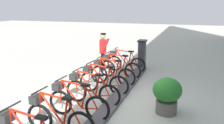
{
  "coord_description": "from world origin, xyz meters",
  "views": [
    {
      "loc": [
        -2.02,
        5.97,
        2.8
      ],
      "look_at": [
        0.5,
        -1.38,
        0.9
      ],
      "focal_mm": 37.38,
      "sensor_mm": 36.0,
      "label": 1
    }
  ],
  "objects": [
    {
      "name": "planter_bush",
      "position": [
        -1.52,
        0.08,
        0.54
      ],
      "size": [
        0.76,
        0.76,
        0.97
      ],
      "color": "#59544C",
      "rests_on": "ground"
    },
    {
      "name": "worker_near_rack",
      "position": [
        1.5,
        -3.13,
        0.91
      ],
      "size": [
        0.52,
        0.69,
        1.66
      ],
      "color": "white",
      "rests_on": "ground"
    },
    {
      "name": "bike_docked_2",
      "position": [
        0.62,
        -1.58,
        0.43
      ],
      "size": [
        1.72,
        0.54,
        1.02
      ],
      "color": "black",
      "rests_on": "ground"
    },
    {
      "name": "ground_plane",
      "position": [
        0.0,
        0.0,
        0.0
      ],
      "size": [
        60.0,
        60.0,
        0.0
      ],
      "primitive_type": "plane",
      "color": "#B5B5A7"
    },
    {
      "name": "bike_docked_5",
      "position": [
        0.62,
        1.09,
        0.43
      ],
      "size": [
        1.72,
        0.54,
        1.02
      ],
      "color": "black",
      "rests_on": "ground"
    },
    {
      "name": "bike_docked_1",
      "position": [
        0.62,
        -2.47,
        0.43
      ],
      "size": [
        1.72,
        0.54,
        1.02
      ],
      "color": "black",
      "rests_on": "ground"
    },
    {
      "name": "bike_docked_4",
      "position": [
        0.62,
        0.2,
        0.43
      ],
      "size": [
        1.72,
        0.54,
        1.02
      ],
      "color": "black",
      "rests_on": "ground"
    },
    {
      "name": "bike_docked_3",
      "position": [
        0.62,
        -0.69,
        0.43
      ],
      "size": [
        1.72,
        0.54,
        1.02
      ],
      "color": "black",
      "rests_on": "ground"
    },
    {
      "name": "bike_docked_6",
      "position": [
        0.62,
        1.98,
        0.43
      ],
      "size": [
        1.72,
        0.54,
        1.02
      ],
      "color": "black",
      "rests_on": "ground"
    },
    {
      "name": "payment_kiosk",
      "position": [
        0.05,
        -4.27,
        0.67
      ],
      "size": [
        0.36,
        0.52,
        1.28
      ],
      "color": "#38383D",
      "rests_on": "ground"
    },
    {
      "name": "dock_rail_base",
      "position": [
        0.0,
        0.0,
        0.05
      ],
      "size": [
        0.44,
        7.92,
        0.1
      ],
      "primitive_type": "cube",
      "color": "#47474C",
      "rests_on": "ground"
    },
    {
      "name": "bike_docked_0",
      "position": [
        0.62,
        -3.36,
        0.43
      ],
      "size": [
        1.72,
        0.54,
        1.02
      ],
      "color": "black",
      "rests_on": "ground"
    }
  ]
}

